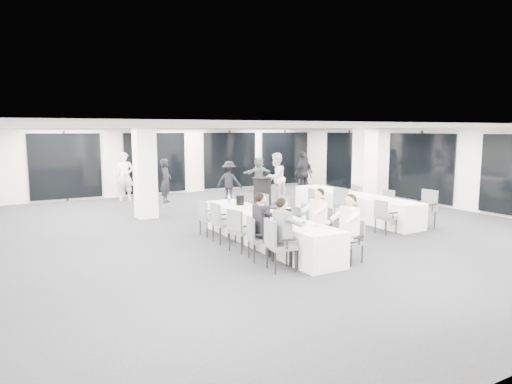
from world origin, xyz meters
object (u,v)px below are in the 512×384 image
Objects in this scene: banquet_table_main at (265,229)px; chair_main_right_second at (321,226)px; standing_guest_a at (166,178)px; ice_bucket_far at (240,200)px; chair_side_right_mid at (386,202)px; standing_guest_f at (259,172)px; banquet_table_side at (353,205)px; chair_side_right_far at (352,196)px; cocktail_table at (262,191)px; chair_side_left_mid at (344,203)px; standing_guest_b at (276,174)px; chair_side_left_near at (384,215)px; standing_guest_h at (369,176)px; chair_main_left_far at (207,216)px; chair_main_right_mid at (301,221)px; standing_guest_c at (229,179)px; standing_guest_g at (125,173)px; chair_main_left_fourth at (221,220)px; chair_main_left_second at (257,236)px; standing_guest_e at (304,170)px; chair_side_left_far at (315,200)px; chair_main_left_mid at (239,228)px; chair_main_right_fourth at (279,213)px; chair_main_right_near at (352,238)px; ice_bucket_near at (286,213)px; standing_guest_d at (303,171)px; chair_main_right_far at (259,209)px.

chair_main_right_second is at bearing -52.48° from banquet_table_main.
ice_bucket_far is (0.08, -5.84, -0.06)m from standing_guest_a.
chair_side_right_mid is 0.50× the size of standing_guest_f.
ice_bucket_far is (-4.08, -0.16, 0.50)m from banquet_table_side.
cocktail_table is at bearing 49.37° from chair_side_right_far.
standing_guest_b is at bearing 160.85° from chair_side_left_mid.
cocktail_table reaches higher than banquet_table_side.
chair_side_left_near is 0.51× the size of standing_guest_h.
chair_main_left_far is 2.48m from chair_main_right_mid.
ice_bucket_far is (-2.13, -4.95, 0.00)m from standing_guest_c.
standing_guest_g is at bearing 99.90° from ice_bucket_far.
chair_side_left_near is at bearing 73.91° from chair_main_left_fourth.
chair_main_left_second is at bearing 130.01° from chair_side_right_far.
standing_guest_a is 1.07× the size of standing_guest_e.
chair_main_left_second is 5.44m from chair_side_left_far.
standing_guest_h is (8.34, 4.70, 0.32)m from chair_main_left_mid.
standing_guest_f is (2.46, 2.02, -0.01)m from standing_guest_c.
chair_side_right_far is at bearing 91.78° from standing_guest_f.
standing_guest_a is (-3.32, 6.21, 0.35)m from chair_side_left_mid.
standing_guest_c reaches higher than standing_guest_h.
banquet_table_main is 2.67× the size of standing_guest_a.
standing_guest_c reaches higher than chair_main_right_fourth.
standing_guest_g is (-4.82, 3.36, -0.00)m from standing_guest_b.
cocktail_table is at bearing 60.76° from standing_guest_f.
chair_main_right_mid is at bearing -7.61° from chair_main_right_second.
chair_main_left_second is at bearing 44.48° from chair_main_right_near.
ice_bucket_near is 0.99× the size of ice_bucket_far.
ice_bucket_near reaches higher than chair_main_left_mid.
chair_main_left_second is 1.00× the size of chair_main_left_far.
chair_main_right_mid reaches higher than chair_side_left_near.
standing_guest_g reaches higher than chair_side_left_mid.
chair_side_right_mid is at bearing 69.76° from standing_guest_d.
chair_side_right_far is 5.86m from standing_guest_f.
standing_guest_c reaches higher than chair_main_left_second.
standing_guest_e is at bearing -157.07° from standing_guest_b.
chair_main_right_fourth is 1.09m from ice_bucket_far.
chair_main_right_near reaches higher than chair_side_right_mid.
chair_side_left_mid is at bearing 147.39° from standing_guest_c.
banquet_table_main is 9.63m from standing_guest_f.
banquet_table_main is at bearing -158.93° from banquet_table_side.
chair_side_right_far is at bearing 96.40° from chair_main_left_far.
cocktail_table reaches higher than chair_main_right_far.
chair_main_left_far is 2.50m from ice_bucket_near.
chair_side_left_far is at bearing 99.03° from chair_main_left_far.
chair_main_right_mid is 0.46× the size of standing_guest_d.
chair_main_left_fourth reaches higher than chair_main_left_far.
banquet_table_main is at bearing 97.26° from ice_bucket_near.
chair_main_right_second is at bearing 122.00° from standing_guest_e.
chair_side_left_far is 1.01× the size of chair_side_right_far.
standing_guest_c is at bearing -172.18° from chair_side_left_near.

